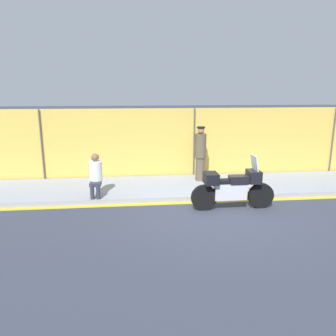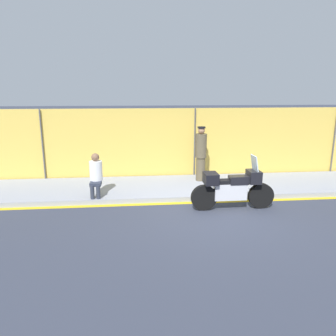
{
  "view_description": "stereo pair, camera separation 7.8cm",
  "coord_description": "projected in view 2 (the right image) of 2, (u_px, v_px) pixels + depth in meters",
  "views": [
    {
      "loc": [
        -2.2,
        -8.01,
        3.23
      ],
      "look_at": [
        -1.22,
        1.08,
        1.03
      ],
      "focal_mm": 35.0,
      "sensor_mm": 36.0,
      "label": 1
    },
    {
      "loc": [
        -2.12,
        -8.02,
        3.23
      ],
      "look_at": [
        -1.22,
        1.08,
        1.03
      ],
      "focal_mm": 35.0,
      "sensor_mm": 36.0,
      "label": 2
    }
  ],
  "objects": [
    {
      "name": "motorcycle",
      "position": [
        232.0,
        188.0,
        8.93
      ],
      "size": [
        2.32,
        0.5,
        1.5
      ],
      "rotation": [
        0.0,
        0.0,
        0.0
      ],
      "color": "black",
      "rests_on": "ground_plane"
    },
    {
      "name": "storefront_fence",
      "position": [
        194.0,
        144.0,
        11.94
      ],
      "size": [
        37.68,
        0.17,
        2.58
      ],
      "color": "gold",
      "rests_on": "ground_plane"
    },
    {
      "name": "officer_standing",
      "position": [
        201.0,
        153.0,
        11.15
      ],
      "size": [
        0.38,
        0.38,
        1.86
      ],
      "color": "brown",
      "rests_on": "sidewalk"
    },
    {
      "name": "ground_plane",
      "position": [
        217.0,
        214.0,
        8.72
      ],
      "size": [
        120.0,
        120.0,
        0.0
      ],
      "primitive_type": "plane",
      "color": "#333847"
    },
    {
      "name": "person_seated_on_curb",
      "position": [
        96.0,
        173.0,
        9.61
      ],
      "size": [
        0.38,
        0.65,
        1.26
      ],
      "color": "#2D3342",
      "rests_on": "sidewalk"
    },
    {
      "name": "curb_paint_stripe",
      "position": [
        210.0,
        202.0,
        9.61
      ],
      "size": [
        39.67,
        0.18,
        0.01
      ],
      "color": "gold",
      "rests_on": "ground_plane"
    },
    {
      "name": "sidewalk",
      "position": [
        201.0,
        186.0,
        10.91
      ],
      "size": [
        39.67,
        2.54,
        0.15
      ],
      "color": "#8E93A3",
      "rests_on": "ground_plane"
    }
  ]
}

